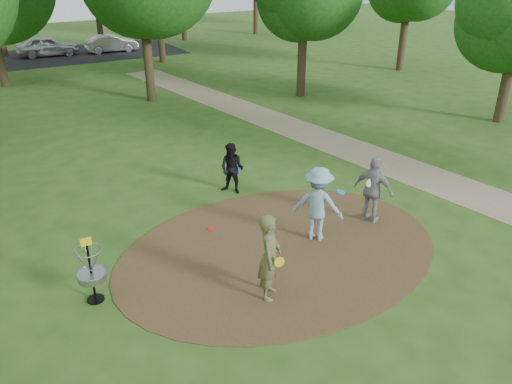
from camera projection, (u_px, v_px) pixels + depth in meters
ground at (280, 249)px, 12.48m from camera, size 100.00×100.00×0.00m
dirt_clearing at (280, 249)px, 12.48m from camera, size 8.40×8.40×0.02m
footpath at (408, 170)px, 17.00m from camera, size 7.55×39.89×0.01m
parking_lot at (82, 53)px, 36.73m from camera, size 14.00×8.00×0.01m
player_observer_with_disc at (270, 257)px, 10.39m from camera, size 0.82×0.86×1.97m
player_throwing_with_disc at (318, 204)px, 12.55m from camera, size 1.55×1.45×1.98m
player_walking_with_disc at (232, 169)px, 15.13m from camera, size 0.94×0.98×1.58m
player_waiting_with_disc at (373, 190)px, 13.40m from camera, size 0.85×1.20×1.90m
disc_ground_cyan at (270, 246)px, 12.56m from camera, size 0.22×0.22×0.02m
disc_ground_red at (211, 229)px, 13.37m from camera, size 0.22×0.22×0.02m
car_left at (47, 46)px, 35.42m from camera, size 4.28×2.06×1.41m
car_right at (111, 43)px, 36.96m from camera, size 3.85×1.54×1.25m
disc_golf_basket at (90, 266)px, 10.29m from camera, size 0.63×0.63×1.54m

